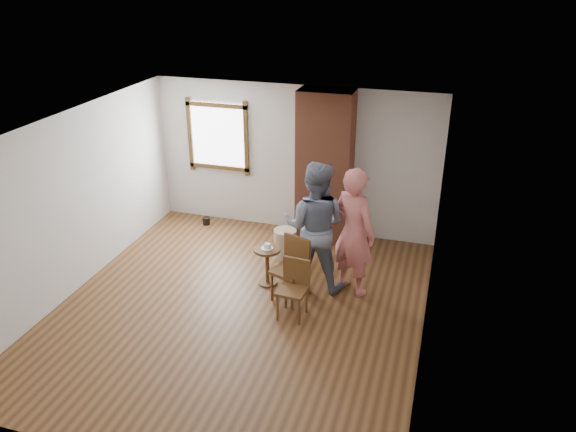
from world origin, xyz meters
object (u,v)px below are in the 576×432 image
(person_pink, at_px, (354,232))
(man, at_px, (315,226))
(dining_chair_left, at_px, (292,265))
(stoneware_crock, at_px, (285,243))
(side_table, at_px, (267,260))
(dining_chair_right, at_px, (294,285))

(person_pink, bearing_deg, man, 31.96)
(dining_chair_left, bearing_deg, man, 81.47)
(stoneware_crock, distance_m, side_table, 0.90)
(man, distance_m, person_pink, 0.57)
(man, height_order, person_pink, man)
(man, bearing_deg, stoneware_crock, -48.42)
(dining_chair_right, bearing_deg, dining_chair_left, 113.44)
(dining_chair_right, bearing_deg, stoneware_crock, 115.45)
(stoneware_crock, distance_m, man, 1.23)
(dining_chair_right, bearing_deg, man, 88.96)
(side_table, relative_size, man, 0.31)
(side_table, height_order, man, man)
(man, relative_size, person_pink, 1.02)
(dining_chair_right, xyz_separation_m, man, (0.08, 0.81, 0.52))
(man, bearing_deg, dining_chair_right, 83.51)
(stoneware_crock, height_order, dining_chair_right, dining_chair_right)
(dining_chair_right, bearing_deg, person_pink, 56.55)
(person_pink, bearing_deg, dining_chair_left, 58.53)
(dining_chair_right, bearing_deg, side_table, 137.33)
(stoneware_crock, relative_size, dining_chair_left, 0.52)
(stoneware_crock, bearing_deg, side_table, -90.38)
(dining_chair_left, xyz_separation_m, man, (0.22, 0.41, 0.46))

